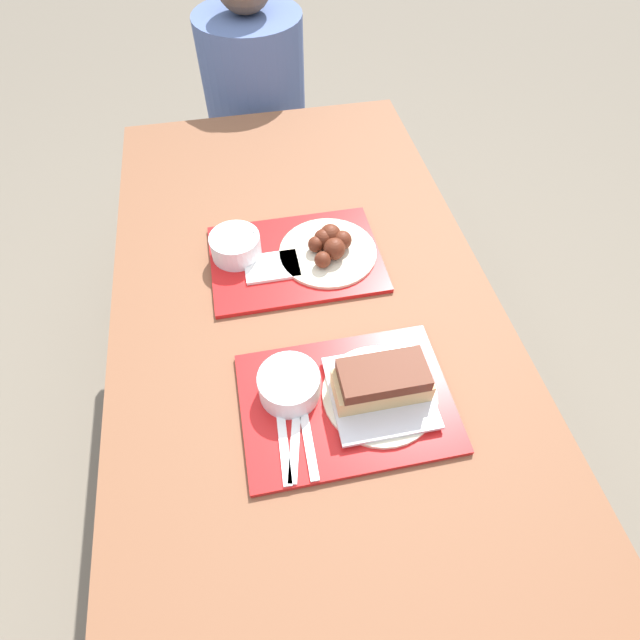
{
  "coord_description": "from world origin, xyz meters",
  "views": [
    {
      "loc": [
        -0.11,
        -0.67,
        1.58
      ],
      "look_at": [
        0.02,
        -0.06,
        0.76
      ],
      "focal_mm": 28.0,
      "sensor_mm": 36.0,
      "label": 1
    }
  ],
  "objects_px": {
    "tray_far": "(296,259)",
    "bowl_coleslaw_far": "(235,245)",
    "brisket_sandwich_plate": "(381,386)",
    "wings_plate_far": "(329,247)",
    "bowl_coleslaw_near": "(289,384)",
    "tray_near": "(346,402)",
    "person_seated_across": "(254,84)"
  },
  "relations": [
    {
      "from": "tray_far",
      "to": "bowl_coleslaw_far",
      "type": "distance_m",
      "value": 0.14
    },
    {
      "from": "brisket_sandwich_plate",
      "to": "wings_plate_far",
      "type": "bearing_deg",
      "value": 92.36
    },
    {
      "from": "bowl_coleslaw_near",
      "to": "brisket_sandwich_plate",
      "type": "bearing_deg",
      "value": -13.18
    },
    {
      "from": "tray_near",
      "to": "person_seated_across",
      "type": "bearing_deg",
      "value": 91.37
    },
    {
      "from": "tray_far",
      "to": "bowl_coleslaw_far",
      "type": "bearing_deg",
      "value": 165.55
    },
    {
      "from": "tray_near",
      "to": "tray_far",
      "type": "xyz_separation_m",
      "value": [
        -0.03,
        0.4,
        0.0
      ]
    },
    {
      "from": "person_seated_across",
      "to": "bowl_coleslaw_far",
      "type": "bearing_deg",
      "value": -99.04
    },
    {
      "from": "wings_plate_far",
      "to": "person_seated_across",
      "type": "bearing_deg",
      "value": 95.06
    },
    {
      "from": "tray_far",
      "to": "wings_plate_far",
      "type": "height_order",
      "value": "wings_plate_far"
    },
    {
      "from": "bowl_coleslaw_far",
      "to": "person_seated_across",
      "type": "height_order",
      "value": "person_seated_across"
    },
    {
      "from": "tray_near",
      "to": "tray_far",
      "type": "relative_size",
      "value": 1.0
    },
    {
      "from": "tray_far",
      "to": "bowl_coleslaw_far",
      "type": "relative_size",
      "value": 3.41
    },
    {
      "from": "tray_far",
      "to": "brisket_sandwich_plate",
      "type": "relative_size",
      "value": 1.82
    },
    {
      "from": "brisket_sandwich_plate",
      "to": "bowl_coleslaw_far",
      "type": "distance_m",
      "value": 0.49
    },
    {
      "from": "wings_plate_far",
      "to": "bowl_coleslaw_near",
      "type": "bearing_deg",
      "value": -112.97
    },
    {
      "from": "tray_far",
      "to": "brisket_sandwich_plate",
      "type": "distance_m",
      "value": 0.41
    },
    {
      "from": "tray_near",
      "to": "bowl_coleslaw_far",
      "type": "xyz_separation_m",
      "value": [
        -0.17,
        0.43,
        0.04
      ]
    },
    {
      "from": "tray_near",
      "to": "tray_far",
      "type": "distance_m",
      "value": 0.4
    },
    {
      "from": "tray_near",
      "to": "person_seated_across",
      "type": "xyz_separation_m",
      "value": [
        -0.03,
        1.29,
        -0.02
      ]
    },
    {
      "from": "bowl_coleslaw_near",
      "to": "person_seated_across",
      "type": "height_order",
      "value": "person_seated_across"
    },
    {
      "from": "person_seated_across",
      "to": "brisket_sandwich_plate",
      "type": "bearing_deg",
      "value": -85.77
    },
    {
      "from": "brisket_sandwich_plate",
      "to": "wings_plate_far",
      "type": "xyz_separation_m",
      "value": [
        -0.02,
        0.39,
        -0.01
      ]
    },
    {
      "from": "tray_near",
      "to": "person_seated_across",
      "type": "distance_m",
      "value": 1.29
    },
    {
      "from": "brisket_sandwich_plate",
      "to": "tray_far",
      "type": "bearing_deg",
      "value": 103.66
    },
    {
      "from": "person_seated_across",
      "to": "wings_plate_far",
      "type": "bearing_deg",
      "value": -84.94
    },
    {
      "from": "wings_plate_far",
      "to": "person_seated_across",
      "type": "xyz_separation_m",
      "value": [
        -0.08,
        0.89,
        -0.05
      ]
    },
    {
      "from": "tray_near",
      "to": "wings_plate_far",
      "type": "distance_m",
      "value": 0.4
    },
    {
      "from": "bowl_coleslaw_near",
      "to": "bowl_coleslaw_far",
      "type": "distance_m",
      "value": 0.4
    },
    {
      "from": "tray_far",
      "to": "wings_plate_far",
      "type": "relative_size",
      "value": 1.73
    },
    {
      "from": "brisket_sandwich_plate",
      "to": "person_seated_across",
      "type": "distance_m",
      "value": 1.29
    },
    {
      "from": "brisket_sandwich_plate",
      "to": "bowl_coleslaw_far",
      "type": "relative_size",
      "value": 1.88
    },
    {
      "from": "wings_plate_far",
      "to": "person_seated_across",
      "type": "distance_m",
      "value": 0.9
    }
  ]
}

